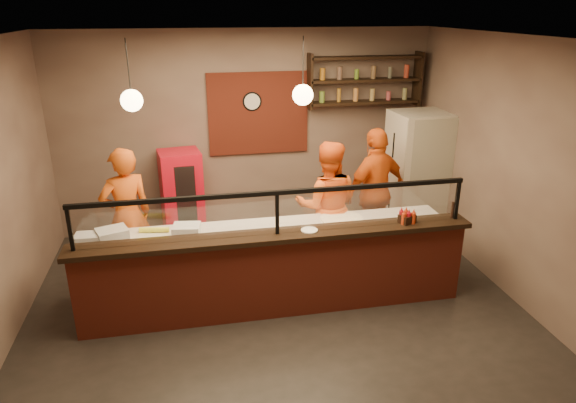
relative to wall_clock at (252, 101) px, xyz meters
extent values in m
plane|color=black|center=(-0.10, -2.46, -2.10)|extent=(6.00, 6.00, 0.00)
plane|color=#3C322E|center=(-0.10, -2.46, 1.10)|extent=(6.00, 6.00, 0.00)
plane|color=#7B675A|center=(-0.10, 0.04, -0.50)|extent=(6.00, 0.00, 6.00)
plane|color=#7B675A|center=(2.90, -2.46, -0.50)|extent=(0.00, 5.00, 5.00)
plane|color=#7B675A|center=(-0.10, -4.96, -0.50)|extent=(6.00, 0.00, 6.00)
cube|color=maroon|center=(0.10, 0.01, -0.20)|extent=(1.60, 0.04, 1.30)
cube|color=maroon|center=(-0.10, -2.76, -1.60)|extent=(4.60, 0.25, 1.00)
cube|color=black|center=(-0.10, -2.76, -1.07)|extent=(4.70, 0.37, 0.06)
cube|color=gray|center=(-0.10, -2.26, -1.68)|extent=(4.60, 0.75, 0.85)
cube|color=silver|center=(-0.10, -2.26, -1.23)|extent=(4.60, 0.75, 0.05)
cube|color=white|center=(-0.10, -2.76, -0.79)|extent=(4.40, 0.02, 0.50)
cube|color=black|center=(-0.10, -2.76, -0.54)|extent=(4.50, 0.05, 0.05)
cube|color=black|center=(-2.32, -2.76, -0.79)|extent=(0.04, 0.04, 0.50)
cube|color=black|center=(-0.10, -2.76, -0.79)|extent=(0.04, 0.04, 0.50)
cube|color=black|center=(2.12, -2.76, -0.79)|extent=(0.04, 0.04, 0.50)
cube|color=black|center=(1.80, -0.14, -0.05)|extent=(1.80, 0.28, 0.04)
cube|color=black|center=(1.80, -0.14, 0.30)|extent=(1.80, 0.28, 0.04)
cube|color=black|center=(1.80, -0.14, 0.65)|extent=(1.80, 0.28, 0.04)
cube|color=black|center=(0.90, -0.14, 0.30)|extent=(0.04, 0.28, 0.85)
cube|color=black|center=(2.70, -0.14, 0.30)|extent=(0.04, 0.28, 0.85)
cylinder|color=black|center=(0.00, 0.00, 0.00)|extent=(0.30, 0.04, 0.30)
cylinder|color=black|center=(-1.60, -2.26, 0.80)|extent=(0.01, 0.01, 0.60)
sphere|color=#FFD38C|center=(-1.60, -2.26, 0.45)|extent=(0.24, 0.24, 0.24)
cylinder|color=black|center=(0.30, -2.26, 0.80)|extent=(0.01, 0.01, 0.60)
sphere|color=#FFD38C|center=(0.30, -2.26, 0.45)|extent=(0.24, 0.24, 0.24)
imported|color=#CD5113|center=(-1.89, -1.53, -1.18)|extent=(0.79, 0.67, 1.85)
imported|color=#EE5A16|center=(0.79, -1.67, -1.18)|extent=(1.01, 0.85, 1.83)
imported|color=#E45C15|center=(1.63, -1.35, -1.15)|extent=(1.21, 0.86, 1.90)
cube|color=beige|center=(2.50, -0.82, -1.10)|extent=(0.87, 0.82, 1.99)
cube|color=red|center=(-1.19, -0.31, -1.38)|extent=(0.69, 0.65, 1.43)
cylinder|color=white|center=(0.87, -2.13, -1.19)|extent=(0.63, 0.63, 0.01)
cube|color=silver|center=(-1.98, -2.28, -1.11)|extent=(0.41, 0.37, 0.17)
cube|color=silver|center=(-1.12, -2.31, -1.12)|extent=(0.35, 0.30, 0.16)
cube|color=silver|center=(-2.25, -2.32, -1.13)|extent=(0.30, 0.24, 0.14)
cylinder|color=yellow|center=(-1.52, -2.08, -1.17)|extent=(0.37, 0.12, 0.06)
cube|color=black|center=(1.49, -2.76, -0.99)|extent=(0.22, 0.20, 0.10)
cylinder|color=black|center=(2.10, -2.72, -0.94)|extent=(0.05, 0.05, 0.21)
cylinder|color=silver|center=(0.28, -2.76, -1.03)|extent=(0.26, 0.26, 0.01)
camera|label=1|loc=(-1.03, -8.05, 1.41)|focal=32.00mm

